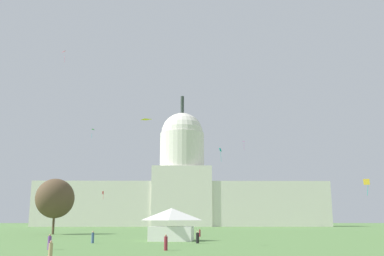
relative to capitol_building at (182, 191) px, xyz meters
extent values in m
cube|color=silver|center=(-36.56, 0.00, -6.56)|extent=(73.13, 21.79, 21.95)
cube|color=silver|center=(36.56, 0.00, -6.56)|extent=(73.13, 21.79, 21.95)
cube|color=silver|center=(0.00, 0.00, -2.84)|extent=(29.57, 23.97, 29.40)
cylinder|color=silver|center=(0.00, 0.00, 20.99)|extent=(22.91, 22.91, 18.27)
sphere|color=silver|center=(0.00, 0.00, 30.13)|extent=(21.88, 21.88, 21.88)
cylinder|color=#2D3833|center=(0.00, 0.00, 45.78)|extent=(1.80, 1.80, 9.43)
cube|color=white|center=(-0.36, -150.58, -16.38)|extent=(7.40, 6.44, 2.31)
pyramid|color=white|center=(-0.36, -150.58, -13.27)|extent=(7.77, 6.76, 1.95)
cylinder|color=brown|center=(-29.11, -118.86, -14.77)|extent=(0.53, 0.53, 5.54)
ellipsoid|color=brown|center=(-29.11, -118.86, -9.20)|extent=(12.09, 11.89, 9.31)
cylinder|color=black|center=(3.69, -158.02, -16.79)|extent=(0.67, 0.67, 1.50)
sphere|color=beige|center=(3.69, -158.02, -15.93)|extent=(0.30, 0.30, 0.22)
cylinder|color=maroon|center=(-0.29, -172.89, -16.77)|extent=(0.53, 0.53, 1.54)
sphere|color=#A37556|center=(-0.29, -172.89, -15.89)|extent=(0.29, 0.29, 0.22)
cylinder|color=#3D5684|center=(-11.75, -157.40, -16.78)|extent=(0.40, 0.40, 1.51)
sphere|color=tan|center=(-11.75, -157.40, -15.90)|extent=(0.27, 0.27, 0.26)
cylinder|color=tan|center=(-4.64, -143.36, -16.77)|extent=(0.36, 0.36, 1.53)
sphere|color=brown|center=(-4.64, -143.36, -15.87)|extent=(0.26, 0.26, 0.26)
cylinder|color=maroon|center=(-0.79, -139.38, -16.91)|extent=(0.57, 0.57, 1.25)
sphere|color=brown|center=(-0.79, -139.38, -16.16)|extent=(0.30, 0.30, 0.24)
cylinder|color=maroon|center=(4.82, -133.28, -16.88)|extent=(0.37, 0.37, 1.32)
sphere|color=brown|center=(4.82, -133.28, -16.09)|extent=(0.27, 0.27, 0.24)
cylinder|color=#703D93|center=(-13.76, -171.54, -16.78)|extent=(0.58, 0.58, 1.52)
sphere|color=#A37556|center=(-13.76, -171.54, -15.91)|extent=(0.30, 0.30, 0.22)
cylinder|color=tan|center=(-10.38, -182.23, -16.88)|extent=(0.54, 0.54, 1.31)
sphere|color=tan|center=(-10.38, -182.23, -16.12)|extent=(0.32, 0.32, 0.23)
pyramid|color=#D1339E|center=(29.48, -20.41, 22.01)|extent=(1.19, 0.95, 0.36)
cylinder|color=#D1339E|center=(29.66, -20.81, 19.68)|extent=(0.09, 0.36, 3.27)
cube|color=red|center=(-30.40, -52.31, -3.82)|extent=(0.37, 1.03, 1.24)
cylinder|color=red|center=(-30.26, -52.31, -5.38)|extent=(0.19, 0.36, 2.00)
pyramid|color=green|center=(-24.22, -105.66, 9.96)|extent=(0.89, 1.54, 0.16)
cylinder|color=#33BCDB|center=(-24.05, -105.72, 8.51)|extent=(0.13, 0.27, 1.47)
cube|color=gold|center=(34.13, -146.51, -7.57)|extent=(1.04, 0.88, 1.03)
cylinder|color=teal|center=(34.22, -146.51, -9.04)|extent=(0.26, 0.30, 1.89)
pyramid|color=pink|center=(-29.53, -116.61, 28.49)|extent=(1.62, 1.72, 0.40)
cylinder|color=pink|center=(-29.62, -116.82, 26.61)|extent=(0.15, 0.19, 1.84)
cube|color=teal|center=(12.54, -92.39, 6.79)|extent=(0.81, 1.05, 1.16)
cylinder|color=teal|center=(12.67, -92.39, 4.68)|extent=(0.24, 0.15, 3.12)
cube|color=#33BCDB|center=(-33.40, -110.29, -6.94)|extent=(0.90, 0.39, 1.49)
cylinder|color=#33BCDB|center=(-33.22, -110.29, -9.14)|extent=(0.40, 0.47, 2.91)
pyramid|color=yellow|center=(-3.57, -167.50, -1.36)|extent=(1.45, 1.05, 0.16)
camera|label=1|loc=(1.93, -223.25, -14.12)|focal=40.48mm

